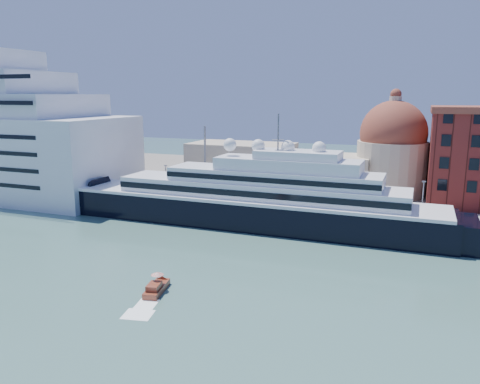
% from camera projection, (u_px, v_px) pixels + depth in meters
% --- Properties ---
extents(ground, '(400.00, 400.00, 0.00)m').
position_uv_depth(ground, '(230.00, 262.00, 79.35)').
color(ground, '#3D6961').
rests_on(ground, ground).
extents(quay, '(180.00, 10.00, 2.50)m').
position_uv_depth(quay, '(285.00, 210.00, 110.13)').
color(quay, gray).
rests_on(quay, ground).
extents(land, '(260.00, 72.00, 2.00)m').
position_uv_depth(land, '(320.00, 181.00, 147.60)').
color(land, slate).
rests_on(land, ground).
extents(quay_fence, '(180.00, 0.10, 1.20)m').
position_uv_depth(quay_fence, '(279.00, 206.00, 105.64)').
color(quay_fence, slate).
rests_on(quay_fence, quay).
extents(superyacht, '(94.31, 13.07, 28.19)m').
position_uv_depth(superyacht, '(237.00, 202.00, 102.04)').
color(superyacht, black).
rests_on(superyacht, ground).
extents(service_barge, '(12.72, 7.01, 2.72)m').
position_uv_depth(service_barge, '(64.00, 206.00, 115.64)').
color(service_barge, white).
rests_on(service_barge, ground).
extents(water_taxi, '(3.32, 6.54, 2.97)m').
position_uv_depth(water_taxi, '(156.00, 288.00, 67.10)').
color(water_taxi, maroon).
rests_on(water_taxi, ground).
extents(church, '(66.00, 18.00, 25.50)m').
position_uv_depth(church, '(332.00, 158.00, 127.55)').
color(church, beige).
rests_on(church, land).
extents(lamp_posts, '(120.80, 2.40, 18.00)m').
position_uv_depth(lamp_posts, '(232.00, 172.00, 111.27)').
color(lamp_posts, slate).
rests_on(lamp_posts, quay).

